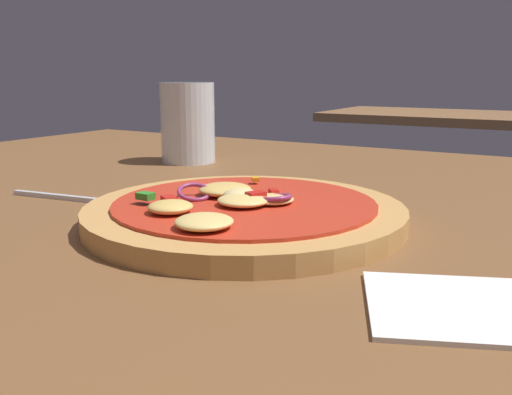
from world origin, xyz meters
TOP-DOWN VIEW (x-y plane):
  - dining_table at (0.00, 0.00)m, footprint 1.49×1.04m
  - pizza at (-0.01, -0.04)m, footprint 0.29×0.29m
  - fork at (-0.21, -0.05)m, footprint 0.16×0.03m
  - beer_glass at (-0.27, 0.22)m, footprint 0.08×0.08m
  - napkin at (0.20, -0.13)m, footprint 0.16×0.14m
  - background_table at (-0.20, 1.50)m, footprint 0.70×0.45m

SIDE VIEW (x-z plane):
  - dining_table at x=0.00m, z-range 0.00..0.03m
  - background_table at x=-0.20m, z-range 0.00..0.03m
  - napkin at x=0.20m, z-range 0.03..0.03m
  - fork at x=-0.21m, z-range 0.03..0.03m
  - pizza at x=-0.01m, z-range 0.02..0.06m
  - beer_glass at x=-0.27m, z-range 0.02..0.14m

